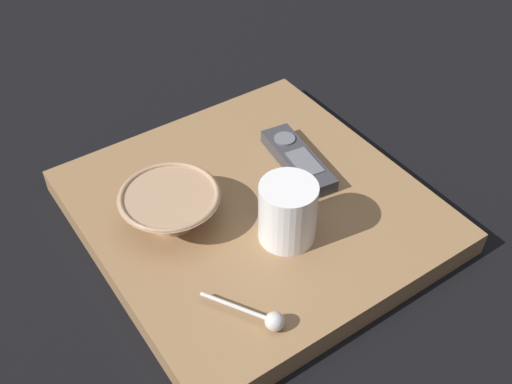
{
  "coord_description": "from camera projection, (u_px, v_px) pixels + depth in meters",
  "views": [
    {
      "loc": [
        0.41,
        0.6,
        0.75
      ],
      "look_at": [
        -0.0,
        0.0,
        0.06
      ],
      "focal_mm": 43.13,
      "sensor_mm": 36.0,
      "label": 1
    }
  ],
  "objects": [
    {
      "name": "cereal_bowl",
      "position": [
        170.0,
        206.0,
        0.95
      ],
      "size": [
        0.16,
        0.16,
        0.06
      ],
      "color": "tan",
      "rests_on": "table"
    },
    {
      "name": "coffee_mug",
      "position": [
        287.0,
        212.0,
        0.92
      ],
      "size": [
        0.09,
        0.09,
        0.1
      ],
      "color": "white",
      "rests_on": "table"
    },
    {
      "name": "teaspoon",
      "position": [
        269.0,
        319.0,
        0.82
      ],
      "size": [
        0.07,
        0.11,
        0.03
      ],
      "color": "silver",
      "rests_on": "table"
    },
    {
      "name": "tv_remote_near",
      "position": [
        298.0,
        160.0,
        1.07
      ],
      "size": [
        0.08,
        0.18,
        0.03
      ],
      "color": "#38383D",
      "rests_on": "table"
    },
    {
      "name": "ground_plane",
      "position": [
        253.0,
        220.0,
        1.04
      ],
      "size": [
        6.0,
        6.0,
        0.0
      ],
      "primitive_type": "plane",
      "color": "black"
    },
    {
      "name": "table",
      "position": [
        253.0,
        211.0,
        1.02
      ],
      "size": [
        0.52,
        0.54,
        0.04
      ],
      "color": "#936D47",
      "rests_on": "ground"
    }
  ]
}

